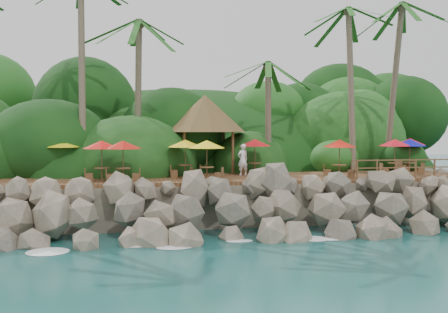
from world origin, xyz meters
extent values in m
plane|color=#19514F|center=(0.00, 0.00, 0.00)|extent=(140.00, 140.00, 0.00)
cube|color=gray|center=(0.00, 16.00, 1.05)|extent=(32.00, 25.20, 2.10)
ellipsoid|color=#143811|center=(0.00, 23.50, 0.00)|extent=(44.80, 28.00, 15.40)
cube|color=brown|center=(0.00, 6.00, 2.20)|extent=(26.00, 5.00, 0.20)
ellipsoid|color=white|center=(-9.00, 0.30, 0.03)|extent=(1.20, 0.80, 0.06)
ellipsoid|color=white|center=(-6.00, 0.30, 0.03)|extent=(1.20, 0.80, 0.06)
ellipsoid|color=white|center=(-3.00, 0.30, 0.03)|extent=(1.20, 0.80, 0.06)
ellipsoid|color=white|center=(0.00, 0.30, 0.03)|extent=(1.20, 0.80, 0.06)
ellipsoid|color=white|center=(3.00, 0.30, 0.03)|extent=(1.20, 0.80, 0.06)
ellipsoid|color=white|center=(6.00, 0.30, 0.03)|extent=(1.20, 0.80, 0.06)
ellipsoid|color=white|center=(9.00, 0.30, 0.03)|extent=(1.20, 0.80, 0.06)
cylinder|color=brown|center=(-7.49, 8.68, 7.96)|extent=(0.56, 2.96, 11.11)
cylinder|color=brown|center=(-4.41, 9.36, 6.66)|extent=(0.57, 1.10, 8.72)
ellipsoid|color=#23601E|center=(-4.41, 9.36, 11.02)|extent=(6.00, 6.00, 2.40)
cylinder|color=brown|center=(3.27, 8.97, 5.55)|extent=(0.56, 0.59, 6.51)
ellipsoid|color=#23601E|center=(3.27, 8.97, 8.80)|extent=(6.00, 6.00, 2.40)
cylinder|color=brown|center=(8.30, 8.41, 7.29)|extent=(0.52, 1.67, 9.95)
ellipsoid|color=#23601E|center=(8.30, 8.41, 12.29)|extent=(6.00, 6.00, 2.40)
cylinder|color=brown|center=(11.13, 8.44, 7.37)|extent=(0.76, 1.53, 10.12)
ellipsoid|color=#23601E|center=(11.13, 8.44, 12.44)|extent=(6.00, 6.00, 2.40)
cylinder|color=brown|center=(-1.90, 8.01, 3.50)|extent=(0.16, 0.16, 2.40)
cylinder|color=brown|center=(0.90, 8.01, 3.50)|extent=(0.16, 0.16, 2.40)
cylinder|color=brown|center=(-1.90, 10.81, 3.50)|extent=(0.16, 0.16, 2.40)
cylinder|color=brown|center=(0.90, 10.81, 3.50)|extent=(0.16, 0.16, 2.40)
cone|color=brown|center=(-0.50, 9.41, 5.80)|extent=(4.91, 4.91, 2.20)
cylinder|color=brown|center=(5.97, 4.63, 2.63)|extent=(0.07, 0.07, 0.65)
cylinder|color=brown|center=(5.97, 4.63, 2.96)|extent=(0.74, 0.74, 0.04)
cylinder|color=brown|center=(5.97, 4.63, 3.27)|extent=(0.04, 0.04, 1.94)
cone|color=red|center=(5.97, 4.63, 4.11)|extent=(1.85, 1.85, 0.40)
cube|color=brown|center=(5.41, 4.89, 2.50)|extent=(0.49, 0.49, 0.41)
cube|color=brown|center=(6.54, 4.38, 2.50)|extent=(0.49, 0.49, 0.41)
cylinder|color=brown|center=(10.62, 5.61, 2.63)|extent=(0.07, 0.07, 0.65)
cylinder|color=brown|center=(10.62, 5.61, 2.96)|extent=(0.74, 0.74, 0.04)
cylinder|color=brown|center=(10.62, 5.61, 3.27)|extent=(0.04, 0.04, 1.94)
cone|color=#0C0CA4|center=(10.62, 5.61, 4.11)|extent=(1.85, 1.85, 0.40)
cube|color=brown|center=(10.00, 5.65, 2.50)|extent=(0.39, 0.39, 0.41)
cube|color=brown|center=(11.24, 5.57, 2.50)|extent=(0.39, 0.39, 0.41)
cylinder|color=brown|center=(-8.47, 7.29, 2.63)|extent=(0.07, 0.07, 0.65)
cylinder|color=brown|center=(-8.47, 7.29, 2.96)|extent=(0.74, 0.74, 0.04)
cylinder|color=brown|center=(-8.47, 7.29, 3.27)|extent=(0.04, 0.04, 1.94)
cone|color=yellow|center=(-8.47, 7.29, 4.11)|extent=(1.85, 1.85, 0.40)
cube|color=brown|center=(-9.07, 7.44, 2.50)|extent=(0.45, 0.45, 0.41)
cube|color=brown|center=(-7.87, 7.14, 2.50)|extent=(0.45, 0.45, 0.41)
cylinder|color=brown|center=(1.97, 7.07, 2.63)|extent=(0.07, 0.07, 0.65)
cylinder|color=brown|center=(1.97, 7.07, 2.96)|extent=(0.74, 0.74, 0.04)
cylinder|color=brown|center=(1.97, 7.07, 3.27)|extent=(0.04, 0.04, 1.94)
cone|color=red|center=(1.97, 7.07, 4.11)|extent=(1.85, 1.85, 0.40)
cube|color=brown|center=(1.39, 7.29, 2.50)|extent=(0.48, 0.48, 0.41)
cube|color=brown|center=(2.54, 6.84, 2.50)|extent=(0.48, 0.48, 0.41)
cylinder|color=brown|center=(-5.30, 4.40, 2.63)|extent=(0.07, 0.07, 0.65)
cylinder|color=brown|center=(-5.30, 4.40, 2.96)|extent=(0.74, 0.74, 0.04)
cylinder|color=brown|center=(-5.30, 4.40, 3.27)|extent=(0.04, 0.04, 1.94)
cone|color=red|center=(-5.30, 4.40, 4.11)|extent=(1.85, 1.85, 0.40)
cube|color=brown|center=(-5.92, 4.41, 2.50)|extent=(0.38, 0.38, 0.41)
cube|color=brown|center=(-4.68, 4.39, 2.50)|extent=(0.38, 0.38, 0.41)
cylinder|color=brown|center=(-6.33, 4.83, 2.63)|extent=(0.07, 0.07, 0.65)
cylinder|color=brown|center=(-6.33, 4.83, 2.96)|extent=(0.74, 0.74, 0.04)
cylinder|color=brown|center=(-6.33, 4.83, 3.27)|extent=(0.04, 0.04, 1.94)
cone|color=red|center=(-6.33, 4.83, 4.11)|extent=(1.85, 1.85, 0.40)
cube|color=brown|center=(-6.94, 4.82, 2.50)|extent=(0.38, 0.38, 0.41)
cube|color=brown|center=(-5.71, 4.85, 2.50)|extent=(0.38, 0.38, 0.41)
cylinder|color=brown|center=(9.68, 5.57, 2.63)|extent=(0.07, 0.07, 0.65)
cylinder|color=brown|center=(9.68, 5.57, 2.96)|extent=(0.74, 0.74, 0.04)
cylinder|color=brown|center=(9.68, 5.57, 3.27)|extent=(0.04, 0.04, 1.94)
cone|color=red|center=(9.68, 5.57, 4.11)|extent=(1.85, 1.85, 0.40)
cube|color=brown|center=(9.06, 5.59, 2.50)|extent=(0.38, 0.38, 0.41)
cube|color=brown|center=(10.30, 5.55, 2.50)|extent=(0.38, 0.38, 0.41)
cylinder|color=brown|center=(11.80, 7.60, 2.63)|extent=(0.07, 0.07, 0.65)
cylinder|color=brown|center=(11.80, 7.60, 2.96)|extent=(0.74, 0.74, 0.04)
cylinder|color=brown|center=(11.80, 7.60, 3.27)|extent=(0.04, 0.04, 1.94)
cone|color=red|center=(11.80, 7.60, 4.11)|extent=(1.85, 1.85, 0.40)
cube|color=brown|center=(11.21, 7.43, 2.50)|extent=(0.46, 0.46, 0.41)
cube|color=brown|center=(12.39, 7.77, 2.50)|extent=(0.46, 0.46, 0.41)
cylinder|color=brown|center=(-1.18, 4.40, 2.63)|extent=(0.07, 0.07, 0.65)
cylinder|color=brown|center=(-1.18, 4.40, 2.96)|extent=(0.74, 0.74, 0.04)
cylinder|color=brown|center=(-1.18, 4.40, 3.27)|extent=(0.04, 0.04, 1.94)
cone|color=yellow|center=(-1.18, 4.40, 4.11)|extent=(1.85, 1.85, 0.40)
cube|color=brown|center=(-1.75, 4.65, 2.50)|extent=(0.49, 0.49, 0.41)
cube|color=brown|center=(-0.62, 4.15, 2.50)|extent=(0.49, 0.49, 0.41)
cylinder|color=brown|center=(-2.05, 6.21, 2.63)|extent=(0.07, 0.07, 0.65)
cylinder|color=brown|center=(-2.05, 6.21, 2.96)|extent=(0.74, 0.74, 0.04)
cylinder|color=brown|center=(-2.05, 6.21, 3.27)|extent=(0.04, 0.04, 1.94)
cone|color=yellow|center=(-2.05, 6.21, 4.11)|extent=(1.85, 1.85, 0.40)
cube|color=brown|center=(-2.67, 6.19, 2.50)|extent=(0.38, 0.38, 0.41)
cube|color=brown|center=(-1.43, 6.23, 2.50)|extent=(0.38, 0.38, 0.41)
cylinder|color=brown|center=(6.52, 3.65, 2.80)|extent=(0.10, 0.10, 1.00)
cylinder|color=brown|center=(7.62, 3.65, 2.80)|extent=(0.10, 0.10, 1.00)
cylinder|color=brown|center=(8.72, 3.65, 2.80)|extent=(0.10, 0.10, 1.00)
cylinder|color=brown|center=(9.82, 3.65, 2.80)|extent=(0.10, 0.10, 1.00)
cylinder|color=brown|center=(10.92, 3.65, 2.80)|extent=(0.10, 0.10, 1.00)
cube|color=brown|center=(10.37, 3.65, 3.25)|extent=(8.30, 0.06, 0.06)
cube|color=brown|center=(10.37, 3.65, 2.85)|extent=(8.30, 0.06, 0.06)
imported|color=white|center=(1.19, 6.70, 3.17)|extent=(0.74, 0.60, 1.75)
camera|label=1|loc=(-5.29, -21.53, 4.87)|focal=42.18mm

